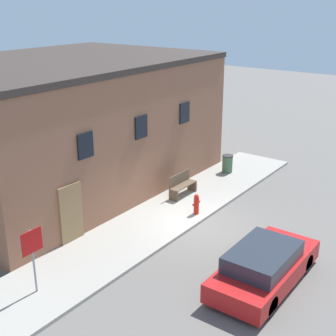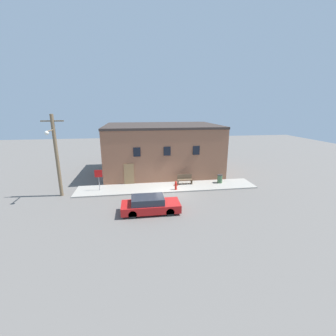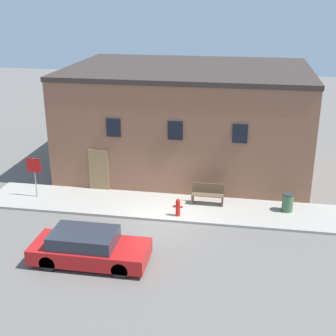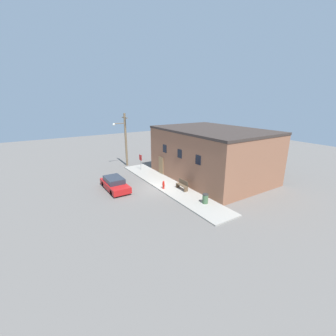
% 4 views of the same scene
% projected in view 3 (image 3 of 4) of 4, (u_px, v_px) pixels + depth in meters
% --- Properties ---
extents(ground_plane, '(80.00, 80.00, 0.00)m').
position_uv_depth(ground_plane, '(161.00, 222.00, 20.51)').
color(ground_plane, '#66605B').
extents(sidewalk, '(17.30, 2.83, 0.12)m').
position_uv_depth(sidewalk, '(167.00, 207.00, 21.80)').
color(sidewalk, '#9E998E').
rests_on(sidewalk, ground).
extents(brick_building, '(12.96, 9.05, 5.68)m').
position_uv_depth(brick_building, '(188.00, 118.00, 26.20)').
color(brick_building, '#8E5B42').
rests_on(brick_building, ground).
extents(fire_hydrant, '(0.43, 0.21, 0.82)m').
position_uv_depth(fire_hydrant, '(178.00, 207.00, 20.67)').
color(fire_hydrant, red).
rests_on(fire_hydrant, sidewalk).
extents(stop_sign, '(0.69, 0.06, 1.97)m').
position_uv_depth(stop_sign, '(34.00, 170.00, 22.27)').
color(stop_sign, gray).
rests_on(stop_sign, sidewalk).
extents(bench, '(1.48, 0.44, 0.97)m').
position_uv_depth(bench, '(208.00, 194.00, 21.85)').
color(bench, brown).
rests_on(bench, sidewalk).
extents(trash_bin, '(0.52, 0.52, 0.86)m').
position_uv_depth(trash_bin, '(288.00, 202.00, 21.12)').
color(trash_bin, '#426642').
rests_on(trash_bin, sidewalk).
extents(parked_car, '(4.33, 1.80, 1.26)m').
position_uv_depth(parked_car, '(89.00, 248.00, 17.25)').
color(parked_car, black).
rests_on(parked_car, ground).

